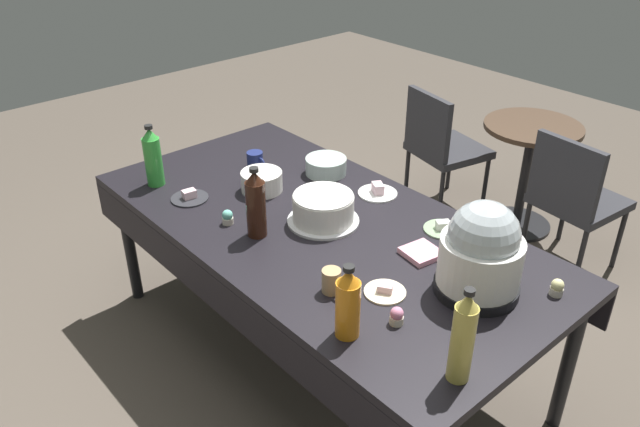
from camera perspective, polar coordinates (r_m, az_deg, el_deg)
name	(u,v)px	position (r m, az deg, el deg)	size (l,w,h in m)	color
ground	(320,351)	(3.26, 0.00, -12.26)	(9.00, 9.00, 0.00)	brown
potluck_table	(320,235)	(2.84, 0.00, -1.95)	(2.20, 1.10, 0.75)	black
frosted_layer_cake	(324,209)	(2.78, 0.36, 0.37)	(0.32, 0.32, 0.14)	silver
slow_cooker	(481,253)	(2.37, 14.31, -3.44)	(0.32, 0.32, 0.37)	black
glass_salad_bowl	(326,166)	(3.22, 0.54, 4.32)	(0.21, 0.21, 0.08)	#B2C6BC
ceramic_snack_bowl	(262,181)	(3.07, -5.27, 2.90)	(0.20, 0.20, 0.10)	silver
dessert_plate_white	(378,192)	(3.05, 5.21, 1.98)	(0.19, 0.19, 0.06)	white
dessert_plate_sage	(443,228)	(2.80, 10.98, -1.30)	(0.17, 0.17, 0.04)	#8CA87F
dessert_plate_charcoal	(190,197)	(3.06, -11.66, 1.47)	(0.18, 0.18, 0.05)	#2D2D33
dessert_plate_cream	(385,291)	(2.39, 5.87, -6.96)	(0.16, 0.16, 0.04)	beige
cupcake_cocoa	(228,217)	(2.82, -8.32, -0.34)	(0.05, 0.05, 0.07)	beige
cupcake_mint	(397,316)	(2.25, 6.92, -9.15)	(0.05, 0.05, 0.07)	beige
cupcake_berry	(557,288)	(2.52, 20.56, -6.26)	(0.05, 0.05, 0.07)	beige
soda_bottle_cola	(256,204)	(2.66, -5.80, 0.82)	(0.09, 0.09, 0.32)	#33190F
soda_bottle_ginger_ale	(463,338)	(2.00, 12.73, -10.87)	(0.07, 0.07, 0.34)	gold
soda_bottle_lime_soda	(153,157)	(3.18, -14.82, 4.90)	(0.09, 0.09, 0.31)	green
soda_bottle_orange_juice	(348,304)	(2.13, 2.52, -8.10)	(0.09, 0.09, 0.28)	orange
coffee_mug_navy	(255,161)	(3.28, -5.84, 4.73)	(0.12, 0.08, 0.10)	navy
coffee_mug_tan	(332,281)	(2.37, 1.09, -6.11)	(0.11, 0.07, 0.09)	tan
paper_napkin_stack	(421,253)	(2.62, 9.11, -3.51)	(0.14, 0.14, 0.02)	pink
maroon_chair_left	(441,143)	(4.30, 10.83, 6.24)	(0.52, 0.52, 0.85)	#333338
maroon_chair_right	(574,195)	(3.86, 21.87, 1.57)	(0.48, 0.48, 0.85)	#333338
round_cafe_table	(528,158)	(4.21, 18.21, 4.81)	(0.60, 0.60, 0.72)	#473323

